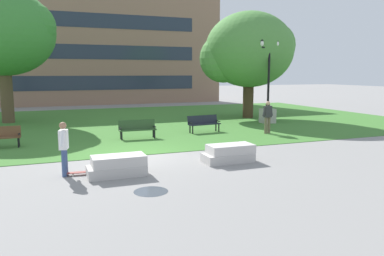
# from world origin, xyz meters

# --- Properties ---
(ground_plane) EXTENTS (140.00, 140.00, 0.00)m
(ground_plane) POSITION_xyz_m (0.00, 0.00, 0.00)
(ground_plane) COLOR gray
(grass_lawn) EXTENTS (40.00, 20.00, 0.02)m
(grass_lawn) POSITION_xyz_m (0.00, 10.00, 0.01)
(grass_lawn) COLOR #3D752D
(grass_lawn) RESTS_ON ground
(concrete_block_center) EXTENTS (1.80, 0.90, 0.64)m
(concrete_block_center) POSITION_xyz_m (-1.21, -2.54, 0.31)
(concrete_block_center) COLOR #BCB7B2
(concrete_block_center) RESTS_ON ground
(concrete_block_left) EXTENTS (1.83, 0.90, 0.64)m
(concrete_block_left) POSITION_xyz_m (2.88, -2.18, 0.31)
(concrete_block_left) COLOR #BCB7B2
(concrete_block_left) RESTS_ON ground
(person_skateboarder) EXTENTS (0.32, 1.27, 1.71)m
(person_skateboarder) POSITION_xyz_m (-2.76, -1.98, 0.97)
(person_skateboarder) COLOR #384C7A
(person_skateboarder) RESTS_ON ground
(skateboard) EXTENTS (1.03, 0.28, 0.14)m
(skateboard) POSITION_xyz_m (-2.32, -2.05, 0.09)
(skateboard) COLOR maroon
(skateboard) RESTS_ON ground
(puddle) EXTENTS (0.95, 0.95, 0.01)m
(puddle) POSITION_xyz_m (-0.66, -4.48, 0.00)
(puddle) COLOR #47515B
(puddle) RESTS_ON ground
(park_bench_near_right) EXTENTS (1.82, 0.62, 0.90)m
(park_bench_near_right) POSITION_xyz_m (0.87, 3.74, 0.54)
(park_bench_near_right) COLOR #284723
(park_bench_near_right) RESTS_ON grass_lawn
(park_bench_far_left) EXTENTS (1.84, 0.70, 0.90)m
(park_bench_far_left) POSITION_xyz_m (4.66, 4.39, 0.54)
(park_bench_far_left) COLOR #1E232D
(park_bench_far_left) RESTS_ON grass_lawn
(lamp_post_right) EXTENTS (1.32, 0.80, 5.24)m
(lamp_post_right) POSITION_xyz_m (9.92, 6.34, 1.08)
(lamp_post_right) COLOR #ADA89E
(lamp_post_right) RESTS_ON grass_lawn
(tree_near_right) EXTENTS (6.71, 6.39, 8.42)m
(tree_near_right) POSITION_xyz_m (-5.64, 12.50, 5.64)
(tree_near_right) COLOR brown
(tree_near_right) RESTS_ON grass_lawn
(tree_far_left) EXTENTS (6.45, 6.14, 7.39)m
(tree_far_left) POSITION_xyz_m (10.10, 9.32, 4.72)
(tree_far_left) COLOR #42301E
(tree_far_left) RESTS_ON grass_lawn
(person_bystander_near_lawn) EXTENTS (0.75, 0.28, 1.71)m
(person_bystander_near_lawn) POSITION_xyz_m (7.64, 2.76, 0.98)
(person_bystander_near_lawn) COLOR brown
(person_bystander_near_lawn) RESTS_ON grass_lawn
(building_facade_distant) EXTENTS (26.08, 1.03, 12.54)m
(building_facade_distant) POSITION_xyz_m (1.80, 24.50, 6.26)
(building_facade_distant) COLOR #8E6B56
(building_facade_distant) RESTS_ON ground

